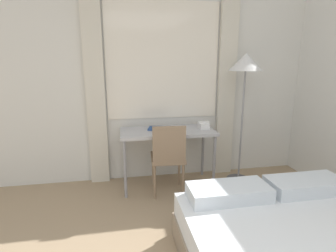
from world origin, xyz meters
The scene contains 6 objects.
wall_back_with_window centered at (0.04, 2.99, 1.35)m, with size 5.67×0.13×2.70m.
desk centered at (0.34, 2.64, 0.69)m, with size 1.18×0.55×0.75m.
desk_chair centered at (0.31, 2.39, 0.51)m, with size 0.43×0.43×0.89m.
standing_lamp centered at (1.32, 2.59, 1.46)m, with size 0.42×0.42×1.70m.
telephone centered at (0.82, 2.64, 0.79)m, with size 0.14×0.15×0.09m.
book centered at (0.22, 2.70, 0.77)m, with size 0.26×0.23×0.02m.
Camera 1 is at (-0.23, -0.52, 1.57)m, focal length 28.00 mm.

